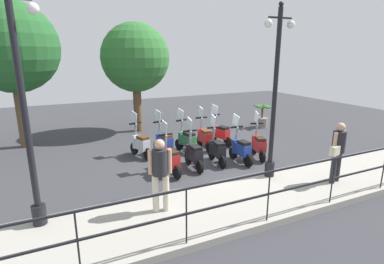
% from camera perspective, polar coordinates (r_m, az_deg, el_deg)
% --- Properties ---
extents(ground_plane, '(28.00, 28.00, 0.00)m').
position_cam_1_polar(ground_plane, '(10.19, 3.04, -4.86)').
color(ground_plane, '#38383D').
extents(promenade_walkway, '(2.20, 20.00, 0.15)m').
position_cam_1_polar(promenade_walkway, '(7.74, 14.30, -11.32)').
color(promenade_walkway, '#A39E93').
rests_on(promenade_walkway, ground_plane).
extents(fence_railing, '(0.04, 16.03, 1.07)m').
position_cam_1_polar(fence_railing, '(6.71, 20.43, -8.18)').
color(fence_railing, black).
rests_on(fence_railing, promenade_walkway).
extents(lamp_post_near, '(0.26, 0.90, 4.47)m').
position_cam_1_polar(lamp_post_near, '(8.07, 15.37, 5.10)').
color(lamp_post_near, black).
rests_on(lamp_post_near, promenade_walkway).
extents(lamp_post_far, '(0.26, 0.90, 4.52)m').
position_cam_1_polar(lamp_post_far, '(6.20, -29.03, 1.15)').
color(lamp_post_far, black).
rests_on(lamp_post_far, promenade_walkway).
extents(pedestrian_with_bag, '(0.40, 0.63, 1.59)m').
position_cam_1_polar(pedestrian_with_bag, '(8.49, 26.03, -2.78)').
color(pedestrian_with_bag, '#28282D').
rests_on(pedestrian_with_bag, promenade_walkway).
extents(pedestrian_distant, '(0.39, 0.48, 1.59)m').
position_cam_1_polar(pedestrian_distant, '(6.28, -6.09, -7.18)').
color(pedestrian_distant, beige).
rests_on(pedestrian_distant, promenade_walkway).
extents(tree_large, '(3.18, 3.18, 5.22)m').
position_cam_1_polar(tree_large, '(12.48, -31.10, 13.58)').
color(tree_large, brown).
rests_on(tree_large, ground_plane).
extents(tree_distant, '(2.93, 2.93, 4.70)m').
position_cam_1_polar(tree_distant, '(13.39, -10.75, 13.66)').
color(tree_distant, brown).
rests_on(tree_distant, ground_plane).
extents(potted_palm, '(1.06, 0.66, 1.05)m').
position_cam_1_polar(potted_palm, '(14.58, 13.17, 2.63)').
color(potted_palm, slate).
rests_on(potted_palm, ground_plane).
extents(scooter_near_0, '(1.20, 0.55, 1.54)m').
position_cam_1_polar(scooter_near_0, '(10.22, 12.55, -2.29)').
color(scooter_near_0, black).
rests_on(scooter_near_0, ground_plane).
extents(scooter_near_1, '(1.23, 0.44, 1.54)m').
position_cam_1_polar(scooter_near_1, '(9.66, 9.28, -3.11)').
color(scooter_near_1, black).
rests_on(scooter_near_1, ground_plane).
extents(scooter_near_2, '(1.23, 0.44, 1.54)m').
position_cam_1_polar(scooter_near_2, '(9.49, 4.79, -3.30)').
color(scooter_near_2, black).
rests_on(scooter_near_2, ground_plane).
extents(scooter_near_3, '(1.23, 0.44, 1.54)m').
position_cam_1_polar(scooter_near_3, '(9.06, 0.34, -4.13)').
color(scooter_near_3, black).
rests_on(scooter_near_3, ground_plane).
extents(scooter_near_4, '(1.23, 0.44, 1.54)m').
position_cam_1_polar(scooter_near_4, '(8.68, -4.20, -5.05)').
color(scooter_near_4, black).
rests_on(scooter_near_4, ground_plane).
extents(scooter_far_0, '(1.21, 0.53, 1.54)m').
position_cam_1_polar(scooter_far_0, '(11.44, 5.42, -0.16)').
color(scooter_far_0, black).
rests_on(scooter_far_0, ground_plane).
extents(scooter_far_1, '(1.23, 0.44, 1.54)m').
position_cam_1_polar(scooter_far_1, '(10.90, 2.35, -0.86)').
color(scooter_far_1, black).
rests_on(scooter_far_1, ground_plane).
extents(scooter_far_2, '(1.21, 0.52, 1.54)m').
position_cam_1_polar(scooter_far_2, '(10.52, -1.08, -1.43)').
color(scooter_far_2, black).
rests_on(scooter_far_2, ground_plane).
extents(scooter_far_3, '(1.21, 0.52, 1.54)m').
position_cam_1_polar(scooter_far_3, '(10.34, -5.37, -1.79)').
color(scooter_far_3, black).
rests_on(scooter_far_3, ground_plane).
extents(scooter_far_4, '(1.20, 0.54, 1.54)m').
position_cam_1_polar(scooter_far_4, '(10.21, -9.78, -2.15)').
color(scooter_far_4, black).
rests_on(scooter_far_4, ground_plane).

